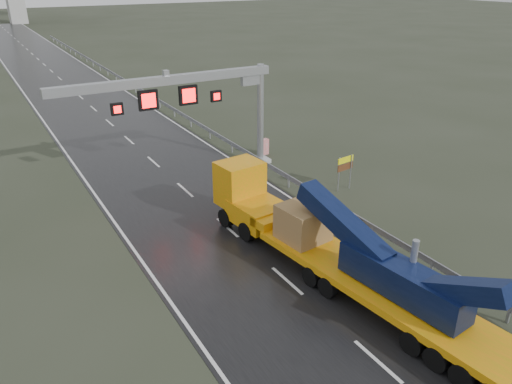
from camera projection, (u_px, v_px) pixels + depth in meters
ground at (343, 331)px, 19.89m from camera, size 400.00×400.00×0.00m
road at (94, 109)px, 51.38m from camera, size 11.00×200.00×0.02m
guardrail at (186, 117)px, 46.03m from camera, size 0.20×140.00×1.40m
sign_gantry at (198, 95)px, 32.73m from camera, size 14.90×1.20×7.42m
heavy_haul_truck at (319, 239)px, 23.34m from camera, size 4.62×18.23×4.24m
exit_sign_pair at (345, 166)px, 31.90m from camera, size 1.35×0.25×2.33m
striped_barrier at (264, 147)px, 38.53m from camera, size 0.78×0.51×1.22m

